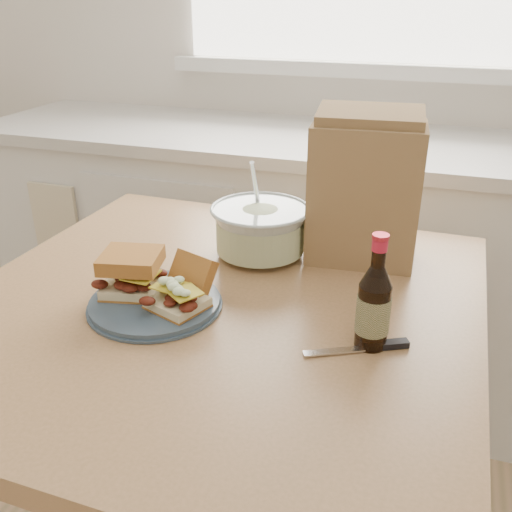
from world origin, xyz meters
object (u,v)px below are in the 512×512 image
(dining_table, at_px, (217,352))
(beer_bottle, at_px, (374,306))
(coleslaw_bowl, at_px, (260,232))
(paper_bag, at_px, (364,194))
(plate, at_px, (155,303))

(dining_table, bearing_deg, beer_bottle, -9.44)
(dining_table, bearing_deg, coleslaw_bowl, 86.59)
(paper_bag, bearing_deg, plate, -138.80)
(coleslaw_bowl, xyz_separation_m, paper_bag, (0.22, 0.06, 0.09))
(dining_table, xyz_separation_m, paper_bag, (0.23, 0.29, 0.27))
(coleslaw_bowl, xyz_separation_m, beer_bottle, (0.29, -0.28, 0.02))
(beer_bottle, bearing_deg, coleslaw_bowl, 130.04)
(dining_table, relative_size, beer_bottle, 4.97)
(dining_table, height_order, paper_bag, paper_bag)
(coleslaw_bowl, height_order, beer_bottle, coleslaw_bowl)
(beer_bottle, xyz_separation_m, paper_bag, (-0.08, 0.35, 0.07))
(coleslaw_bowl, bearing_deg, plate, -112.40)
(dining_table, xyz_separation_m, beer_bottle, (0.31, -0.06, 0.20))
(dining_table, bearing_deg, paper_bag, 52.06)
(plate, xyz_separation_m, beer_bottle, (0.41, 0.00, 0.07))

